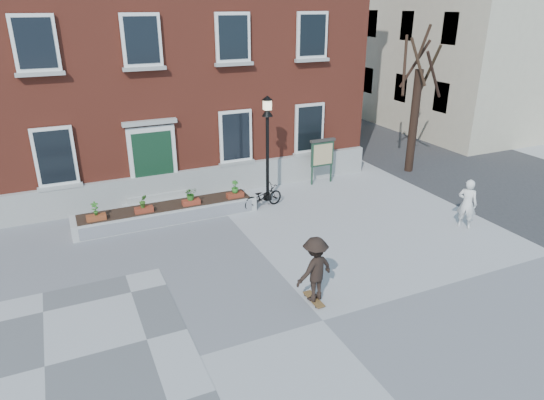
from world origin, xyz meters
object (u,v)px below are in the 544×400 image
lamp_post (267,134)px  bystander (467,204)px  bicycle (263,197)px  parked_car (336,112)px  notice_board (322,154)px  skateboarder (315,269)px

lamp_post → bystander: bearing=-44.9°
lamp_post → bicycle: bearing=-126.1°
parked_car → lamp_post: (-8.74, -9.43, 1.76)m
bystander → lamp_post: size_ratio=0.43×
notice_board → skateboarder: notice_board is taller
parked_car → notice_board: 10.56m
parked_car → bicycle: bearing=-118.1°
parked_car → notice_board: (-5.98, -8.69, 0.49)m
bystander → bicycle: bearing=18.6°
parked_car → bystander: (-3.78, -14.37, 0.06)m
lamp_post → notice_board: (2.77, 0.74, -1.28)m
bystander → lamp_post: 7.21m
bicycle → parked_car: bearing=-55.0°
bicycle → notice_board: bearing=-79.3°
bystander → skateboarder: bearing=71.5°
bystander → notice_board: size_ratio=0.90×
lamp_post → notice_board: size_ratio=2.10×
parked_car → lamp_post: size_ratio=1.20×
bicycle → bystander: (5.44, -4.29, 0.41)m
bystander → notice_board: (-2.20, 5.68, 0.42)m
bicycle → parked_car: size_ratio=0.35×
lamp_post → notice_board: bearing=15.0°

